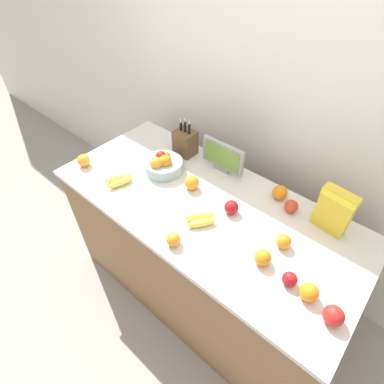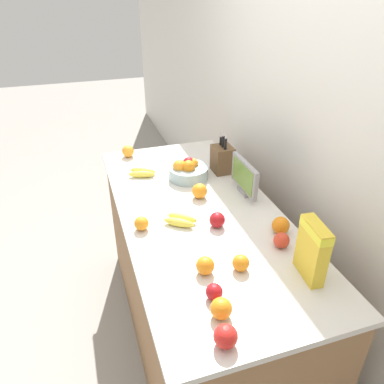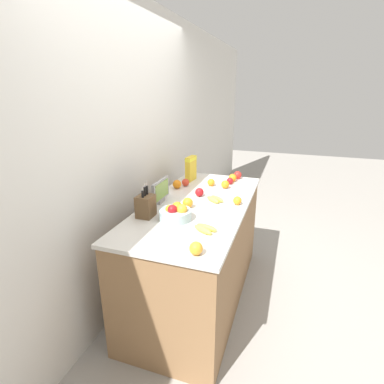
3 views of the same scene
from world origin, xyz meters
TOP-DOWN VIEW (x-y plane):
  - ground_plane at (0.00, 0.00)m, footprint 14.00×14.00m
  - wall_back at (0.00, 0.63)m, footprint 9.00×0.06m
  - counter at (0.00, 0.00)m, footprint 1.80×0.82m
  - knife_block at (-0.39, 0.29)m, footprint 0.13×0.12m
  - small_monitor at (-0.10, 0.30)m, footprint 0.30×0.03m
  - cereal_box at (0.60, 0.27)m, footprint 0.17×0.08m
  - fruit_bowl at (-0.37, 0.05)m, footprint 0.24×0.24m
  - banana_bunch_left at (-0.49, -0.21)m, footprint 0.14×0.18m
  - banana_bunch_right at (0.08, -0.13)m, footprint 0.16×0.18m
  - apple_rear at (0.16, 0.04)m, footprint 0.08×0.08m
  - apple_near_bananas at (0.61, -0.15)m, footprint 0.07×0.07m
  - apple_rightmost at (0.40, 0.26)m, footprint 0.07×0.07m
  - apple_by_knife_block at (0.81, -0.19)m, footprint 0.08×0.08m
  - orange_by_cereal at (0.30, 0.31)m, footprint 0.09×0.09m
  - orange_front_left at (-0.80, -0.24)m, footprint 0.08×0.08m
  - orange_front_center at (0.70, -0.16)m, footprint 0.08×0.08m
  - orange_mid_left at (-0.13, 0.05)m, footprint 0.09×0.09m
  - orange_front_right at (0.46, -0.13)m, footprint 0.08×0.08m
  - orange_mid_right at (0.07, -0.32)m, footprint 0.07×0.07m
  - orange_back_center at (0.49, 0.02)m, footprint 0.07×0.07m

SIDE VIEW (x-z plane):
  - ground_plane at x=0.00m, z-range 0.00..0.00m
  - counter at x=0.00m, z-range 0.00..0.94m
  - banana_bunch_left at x=-0.49m, z-range 0.94..0.98m
  - banana_bunch_right at x=0.08m, z-range 0.94..0.98m
  - apple_near_bananas at x=0.61m, z-range 0.94..1.01m
  - orange_mid_right at x=0.07m, z-range 0.94..1.01m
  - orange_back_center at x=0.49m, z-range 0.94..1.01m
  - apple_rightmost at x=0.40m, z-range 0.94..1.01m
  - apple_rear at x=0.16m, z-range 0.94..1.02m
  - orange_front_right at x=0.46m, z-range 0.94..1.02m
  - orange_front_left at x=-0.80m, z-range 0.94..1.02m
  - orange_front_center at x=0.70m, z-range 0.94..1.02m
  - apple_by_knife_block at x=0.81m, z-range 0.94..1.02m
  - orange_by_cereal at x=0.30m, z-range 0.94..1.02m
  - orange_mid_left at x=-0.13m, z-range 0.94..1.02m
  - fruit_bowl at x=-0.37m, z-range 0.93..1.05m
  - knife_block at x=-0.39m, z-range 0.89..1.16m
  - small_monitor at x=-0.10m, z-range 0.95..1.15m
  - cereal_box at x=0.60m, z-range 0.95..1.21m
  - wall_back at x=0.00m, z-range 0.00..2.60m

